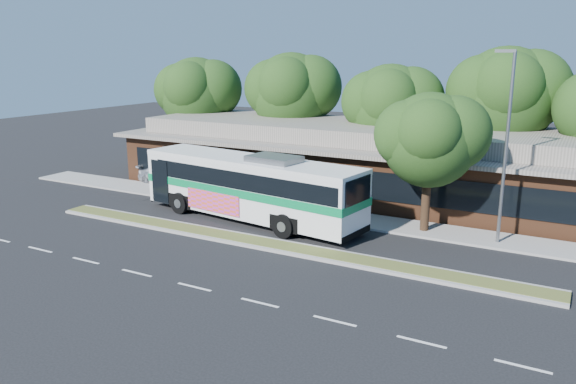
% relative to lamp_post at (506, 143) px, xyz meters
% --- Properties ---
extents(ground, '(120.00, 120.00, 0.00)m').
position_rel_lamp_post_xyz_m(ground, '(-9.56, -6.00, -4.90)').
color(ground, black).
rests_on(ground, ground).
extents(median_strip, '(26.00, 1.10, 0.15)m').
position_rel_lamp_post_xyz_m(median_strip, '(-9.56, -5.40, -4.83)').
color(median_strip, '#515D27').
rests_on(median_strip, ground).
extents(sidewalk, '(44.00, 2.60, 0.12)m').
position_rel_lamp_post_xyz_m(sidewalk, '(-9.56, 0.40, -4.84)').
color(sidewalk, gray).
rests_on(sidewalk, ground).
extents(parking_lot, '(14.00, 12.00, 0.01)m').
position_rel_lamp_post_xyz_m(parking_lot, '(-27.56, 4.00, -4.90)').
color(parking_lot, black).
rests_on(parking_lot, ground).
extents(plaza_building, '(33.20, 11.20, 4.45)m').
position_rel_lamp_post_xyz_m(plaza_building, '(-9.56, 6.99, -2.77)').
color(plaza_building, '#59311C').
rests_on(plaza_building, ground).
extents(lamp_post, '(0.93, 0.18, 9.07)m').
position_rel_lamp_post_xyz_m(lamp_post, '(0.00, 0.00, 0.00)').
color(lamp_post, slate).
rests_on(lamp_post, ground).
extents(tree_bg_a, '(6.47, 5.80, 8.63)m').
position_rel_lamp_post_xyz_m(tree_bg_a, '(-24.15, 9.14, 0.97)').
color(tree_bg_a, black).
rests_on(tree_bg_a, ground).
extents(tree_bg_b, '(6.69, 6.00, 9.00)m').
position_rel_lamp_post_xyz_m(tree_bg_b, '(-16.13, 10.14, 1.24)').
color(tree_bg_b, black).
rests_on(tree_bg_b, ground).
extents(tree_bg_c, '(6.24, 5.60, 8.26)m').
position_rel_lamp_post_xyz_m(tree_bg_c, '(-8.16, 9.13, 0.69)').
color(tree_bg_c, black).
rests_on(tree_bg_c, ground).
extents(tree_bg_d, '(6.91, 6.20, 9.37)m').
position_rel_lamp_post_xyz_m(tree_bg_d, '(-1.12, 10.15, 1.52)').
color(tree_bg_d, black).
rests_on(tree_bg_d, ground).
extents(transit_bus, '(13.58, 4.66, 3.74)m').
position_rel_lamp_post_xyz_m(transit_bus, '(-12.46, -2.21, -2.82)').
color(transit_bus, silver).
rests_on(transit_bus, ground).
extents(sedan, '(4.57, 2.05, 1.30)m').
position_rel_lamp_post_xyz_m(sedan, '(-22.16, 2.35, -4.25)').
color(sedan, silver).
rests_on(sedan, ground).
extents(sidewalk_tree, '(5.24, 4.70, 7.10)m').
position_rel_lamp_post_xyz_m(sidewalk_tree, '(-3.23, 0.31, -0.05)').
color(sidewalk_tree, black).
rests_on(sidewalk_tree, ground).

